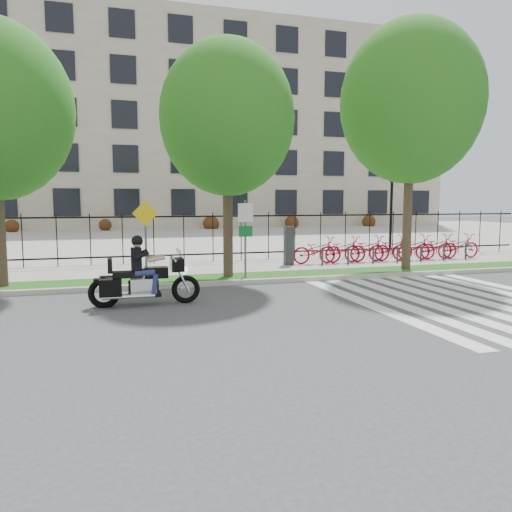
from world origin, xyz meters
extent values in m
plane|color=#3A3A3D|center=(0.00, 0.00, 0.00)|extent=(120.00, 120.00, 0.00)
cube|color=#ACA9A2|center=(0.00, 4.10, 0.07)|extent=(60.00, 0.20, 0.15)
cube|color=#1A5816|center=(0.00, 4.95, 0.07)|extent=(60.00, 1.50, 0.15)
cube|color=gray|center=(0.00, 7.45, 0.07)|extent=(60.00, 3.50, 0.15)
cube|color=gray|center=(0.00, 25.00, 0.05)|extent=(80.00, 34.00, 0.10)
cube|color=gray|center=(0.00, 45.00, 10.00)|extent=(60.00, 20.00, 20.00)
cylinder|color=black|center=(10.00, 12.00, 2.00)|extent=(0.14, 0.14, 4.00)
cylinder|color=black|center=(10.00, 12.00, 3.90)|extent=(0.06, 0.70, 0.70)
sphere|color=white|center=(9.65, 12.00, 4.00)|extent=(0.36, 0.36, 0.36)
sphere|color=white|center=(10.35, 12.00, 4.00)|extent=(0.36, 0.36, 0.36)
cylinder|color=#3C2920|center=(-0.36, 4.95, 2.06)|extent=(0.32, 0.32, 3.81)
ellipsoid|color=#1E5D15|center=(-0.36, 4.95, 5.26)|extent=(4.32, 4.32, 4.97)
cylinder|color=#3C2920|center=(6.34, 4.95, 2.38)|extent=(0.32, 0.32, 4.47)
ellipsoid|color=#1E5D15|center=(6.34, 4.95, 6.12)|extent=(5.03, 5.03, 5.78)
cube|color=#2D2D33|center=(2.59, 7.20, 0.90)|extent=(0.35, 0.25, 1.50)
imported|color=#A80620|center=(3.79, 7.20, 0.68)|extent=(2.04, 0.71, 1.07)
cylinder|color=#2D2D33|center=(3.79, 6.70, 0.50)|extent=(0.08, 0.08, 0.70)
imported|color=#A80620|center=(4.89, 7.20, 0.68)|extent=(2.04, 0.71, 1.07)
cylinder|color=#2D2D33|center=(4.89, 6.70, 0.50)|extent=(0.08, 0.08, 0.70)
imported|color=#A80620|center=(5.99, 7.20, 0.68)|extent=(2.04, 0.71, 1.07)
cylinder|color=#2D2D33|center=(5.99, 6.70, 0.50)|extent=(0.08, 0.08, 0.70)
imported|color=#A80620|center=(7.09, 7.20, 0.68)|extent=(2.04, 0.71, 1.07)
cylinder|color=#2D2D33|center=(7.09, 6.70, 0.50)|extent=(0.08, 0.08, 0.70)
imported|color=#A80620|center=(8.19, 7.20, 0.68)|extent=(2.04, 0.71, 1.07)
cylinder|color=#2D2D33|center=(8.19, 6.70, 0.50)|extent=(0.08, 0.08, 0.70)
imported|color=#A80620|center=(9.29, 7.20, 0.68)|extent=(2.04, 0.71, 1.07)
cylinder|color=#2D2D33|center=(9.29, 6.70, 0.50)|extent=(0.08, 0.08, 0.70)
imported|color=#A80620|center=(10.39, 7.20, 0.68)|extent=(2.04, 0.71, 1.07)
cylinder|color=#2D2D33|center=(10.39, 6.70, 0.50)|extent=(0.08, 0.08, 0.70)
cylinder|color=#59595B|center=(0.13, 4.60, 1.40)|extent=(0.07, 0.07, 2.50)
cube|color=white|center=(0.13, 4.56, 2.25)|extent=(0.50, 0.03, 0.60)
cube|color=#0C6626|center=(0.13, 4.56, 1.65)|extent=(0.45, 0.03, 0.35)
cylinder|color=#59595B|center=(-3.03, 4.60, 1.35)|extent=(0.07, 0.07, 2.40)
cube|color=yellow|center=(-3.03, 4.56, 2.25)|extent=(0.78, 0.03, 0.78)
torus|color=black|center=(-2.24, 1.74, 0.36)|extent=(0.73, 0.15, 0.73)
torus|color=black|center=(-4.26, 1.77, 0.36)|extent=(0.78, 0.17, 0.78)
cube|color=black|center=(-2.46, 1.74, 1.01)|extent=(0.33, 0.59, 0.32)
cube|color=#26262B|center=(-2.38, 1.74, 1.25)|extent=(0.17, 0.53, 0.32)
cube|color=silver|center=(-3.31, 1.75, 0.48)|extent=(0.64, 0.37, 0.42)
cube|color=black|center=(-2.99, 1.75, 0.83)|extent=(0.59, 0.37, 0.28)
cube|color=black|center=(-3.68, 1.76, 0.81)|extent=(0.75, 0.39, 0.15)
cube|color=black|center=(-4.10, 1.77, 1.04)|extent=(0.11, 0.36, 0.36)
cube|color=black|center=(-4.11, 1.45, 0.53)|extent=(0.53, 0.18, 0.42)
cube|color=black|center=(-4.10, 2.08, 0.53)|extent=(0.53, 0.18, 0.42)
cube|color=black|center=(-3.47, 1.76, 1.19)|extent=(0.26, 0.43, 0.55)
sphere|color=tan|center=(-3.43, 1.76, 1.59)|extent=(0.24, 0.24, 0.24)
sphere|color=black|center=(-3.43, 1.76, 1.64)|extent=(0.29, 0.29, 0.29)
camera|label=1|loc=(-4.09, -10.93, 2.63)|focal=35.00mm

